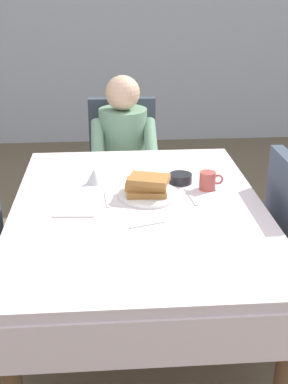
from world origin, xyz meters
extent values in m
plane|color=brown|center=(0.00, 0.00, 0.00)|extent=(14.00, 14.00, 0.00)
cube|color=silver|center=(0.00, 0.00, 0.72)|extent=(1.10, 1.50, 0.04)
cube|color=silver|center=(0.00, -0.76, 0.61)|extent=(1.10, 0.01, 0.18)
cube|color=silver|center=(0.00, 0.76, 0.61)|extent=(1.10, 0.01, 0.18)
cube|color=silver|center=(-0.56, 0.00, 0.61)|extent=(0.01, 1.50, 0.18)
cube|color=silver|center=(0.56, 0.00, 0.61)|extent=(0.01, 1.50, 0.18)
cylinder|color=brown|center=(0.47, -0.67, 0.35)|extent=(0.07, 0.07, 0.70)
cylinder|color=brown|center=(-0.47, 0.67, 0.35)|extent=(0.07, 0.07, 0.70)
cylinder|color=brown|center=(0.47, 0.67, 0.35)|extent=(0.07, 0.07, 0.70)
cube|color=#384251|center=(-0.03, 1.07, 0.42)|extent=(0.44, 0.44, 0.05)
cube|color=#384251|center=(-0.03, 1.27, 0.69)|extent=(0.44, 0.06, 0.48)
cylinder|color=#2D2319|center=(0.15, 0.89, 0.20)|extent=(0.04, 0.04, 0.40)
cylinder|color=#2D2319|center=(-0.21, 0.89, 0.20)|extent=(0.04, 0.04, 0.40)
cylinder|color=#2D2319|center=(0.15, 1.25, 0.20)|extent=(0.04, 0.04, 0.40)
cylinder|color=#2D2319|center=(-0.21, 1.25, 0.20)|extent=(0.04, 0.04, 0.40)
cylinder|color=gray|center=(-0.03, 1.05, 0.68)|extent=(0.30, 0.30, 0.46)
sphere|color=#D8AD8C|center=(-0.03, 1.03, 1.02)|extent=(0.21, 0.21, 0.21)
cylinder|color=gray|center=(0.13, 0.91, 0.75)|extent=(0.08, 0.29, 0.23)
cylinder|color=gray|center=(-0.19, 0.91, 0.75)|extent=(0.08, 0.29, 0.23)
cylinder|color=#383D51|center=(0.05, 0.87, 0.23)|extent=(0.10, 0.10, 0.45)
cylinder|color=#383D51|center=(-0.11, 0.87, 0.23)|extent=(0.10, 0.10, 0.45)
cube|color=#384251|center=(0.67, 0.00, 0.69)|extent=(0.06, 0.44, 0.48)
cylinder|color=#2D2319|center=(0.69, 0.18, 0.20)|extent=(0.04, 0.04, 0.40)
cylinder|color=#2D2319|center=(-0.69, 0.18, 0.20)|extent=(0.04, 0.04, 0.40)
cylinder|color=white|center=(0.05, 0.09, 0.75)|extent=(0.28, 0.28, 0.02)
cube|color=#A36B33|center=(0.04, 0.09, 0.77)|extent=(0.18, 0.14, 0.03)
cube|color=#A36B33|center=(0.04, 0.10, 0.80)|extent=(0.20, 0.14, 0.03)
cube|color=#A36B33|center=(0.05, 0.08, 0.83)|extent=(0.21, 0.17, 0.03)
cylinder|color=#B24C42|center=(0.33, 0.16, 0.78)|extent=(0.08, 0.08, 0.08)
torus|color=#B24C42|center=(0.38, 0.16, 0.79)|extent=(0.05, 0.01, 0.05)
cylinder|color=black|center=(0.22, 0.25, 0.76)|extent=(0.11, 0.11, 0.04)
cone|color=silver|center=(-0.19, 0.27, 0.78)|extent=(0.08, 0.08, 0.07)
cube|color=silver|center=(-0.14, 0.07, 0.74)|extent=(0.03, 0.18, 0.00)
cube|color=silver|center=(0.24, 0.07, 0.74)|extent=(0.04, 0.20, 0.00)
cube|color=silver|center=(0.02, -0.20, 0.74)|extent=(0.15, 0.06, 0.00)
cube|color=white|center=(-0.27, -0.05, 0.74)|extent=(0.18, 0.13, 0.01)
camera|label=1|loc=(-0.13, -2.01, 1.66)|focal=47.49mm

